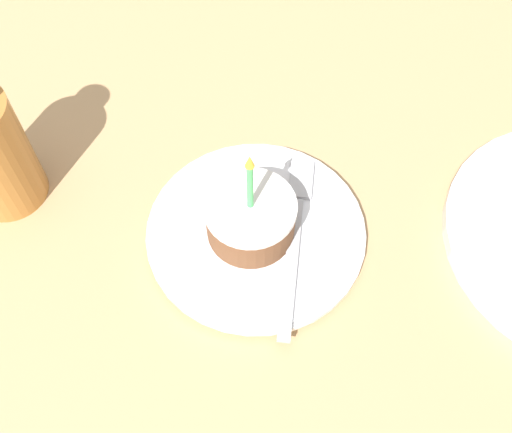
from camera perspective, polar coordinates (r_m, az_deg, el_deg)
The scene contains 4 objects.
ground_plane at distance 0.62m, azimuth -2.88°, elevation -2.27°, with size 2.40×2.40×0.04m.
plate at distance 0.59m, azimuth 0.00°, elevation -1.53°, with size 0.22×0.22×0.02m.
cake_slice at distance 0.56m, azimuth -0.52°, elevation -0.13°, with size 0.09×0.09×0.12m.
fork at distance 0.58m, azimuth 3.85°, elevation -1.33°, with size 0.18×0.12×0.00m.
Camera 1 is at (0.22, 0.22, 0.52)m, focal length 42.00 mm.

